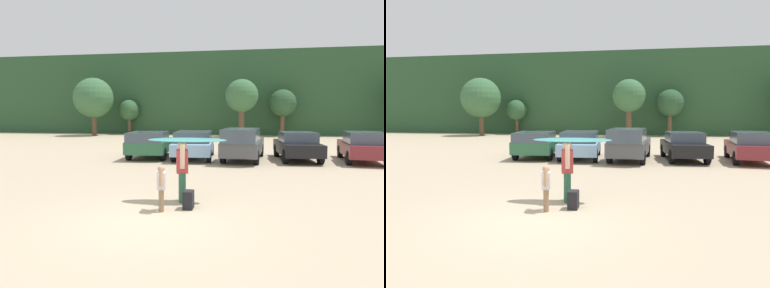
{
  "view_description": "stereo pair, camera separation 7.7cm",
  "coord_description": "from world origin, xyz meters",
  "views": [
    {
      "loc": [
        2.18,
        -7.11,
        2.36
      ],
      "look_at": [
        -0.06,
        5.72,
        1.18
      ],
      "focal_mm": 32.62,
      "sensor_mm": 36.0,
      "label": 1
    },
    {
      "loc": [
        2.25,
        -7.09,
        2.36
      ],
      "look_at": [
        -0.06,
        5.72,
        1.18
      ],
      "focal_mm": 32.62,
      "sensor_mm": 36.0,
      "label": 2
    }
  ],
  "objects": [
    {
      "name": "parked_car_sky_blue",
      "position": [
        -0.79,
        10.47,
        0.76
      ],
      "size": [
        2.2,
        4.47,
        1.4
      ],
      "rotation": [
        0.0,
        0.0,
        1.64
      ],
      "color": "#84ADD1",
      "rests_on": "ground_plane"
    },
    {
      "name": "surfboard_teal",
      "position": [
        0.47,
        1.92,
        1.64
      ],
      "size": [
        2.14,
        0.7,
        0.13
      ],
      "rotation": [
        0.0,
        0.0,
        3.19
      ],
      "color": "teal"
    },
    {
      "name": "tree_far_left",
      "position": [
        -11.03,
        29.09,
        2.58
      ],
      "size": [
        2.24,
        2.24,
        3.74
      ],
      "color": "brown",
      "rests_on": "ground_plane"
    },
    {
      "name": "person_adult",
      "position": [
        0.36,
        1.81,
        0.92
      ],
      "size": [
        0.39,
        0.66,
        1.63
      ],
      "rotation": [
        0.0,
        0.0,
        3.38
      ],
      "color": "#26593F",
      "rests_on": "ground_plane"
    },
    {
      "name": "hillside_ridge",
      "position": [
        0.0,
        35.85,
        4.41
      ],
      "size": [
        108.0,
        12.0,
        8.82
      ],
      "primitive_type": "cube",
      "color": "#284C2D",
      "rests_on": "ground_plane"
    },
    {
      "name": "tree_left",
      "position": [
        1.09,
        27.0,
        3.92
      ],
      "size": [
        3.17,
        3.17,
        5.56
      ],
      "color": "brown",
      "rests_on": "ground_plane"
    },
    {
      "name": "backpack_dropped",
      "position": [
        0.65,
        1.14,
        0.22
      ],
      "size": [
        0.24,
        0.34,
        0.45
      ],
      "color": "black",
      "rests_on": "ground_plane"
    },
    {
      "name": "parked_car_maroon",
      "position": [
        7.38,
        10.58,
        0.77
      ],
      "size": [
        2.14,
        4.39,
        1.46
      ],
      "rotation": [
        0.0,
        0.0,
        1.48
      ],
      "color": "maroon",
      "rests_on": "ground_plane"
    },
    {
      "name": "parked_car_black",
      "position": [
        4.37,
        10.73,
        0.73
      ],
      "size": [
        2.09,
        4.25,
        1.4
      ],
      "rotation": [
        0.0,
        0.0,
        1.65
      ],
      "color": "black",
      "rests_on": "ground_plane"
    },
    {
      "name": "tree_center",
      "position": [
        -13.88,
        26.44,
        3.83
      ],
      "size": [
        4.05,
        4.05,
        5.88
      ],
      "color": "brown",
      "rests_on": "ground_plane"
    },
    {
      "name": "tree_right",
      "position": [
        5.07,
        28.67,
        3.26
      ],
      "size": [
        2.69,
        2.69,
        4.65
      ],
      "color": "brown",
      "rests_on": "ground_plane"
    },
    {
      "name": "parked_car_forest_green",
      "position": [
        -3.08,
        10.44,
        0.75
      ],
      "size": [
        2.21,
        4.19,
        1.38
      ],
      "rotation": [
        0.0,
        0.0,
        1.64
      ],
      "color": "#2D6642",
      "rests_on": "ground_plane"
    },
    {
      "name": "parked_car_dark_gray",
      "position": [
        1.72,
        10.08,
        0.84
      ],
      "size": [
        2.12,
        4.9,
        1.61
      ],
      "rotation": [
        0.0,
        0.0,
        1.48
      ],
      "color": "#4C4F54",
      "rests_on": "ground_plane"
    },
    {
      "name": "person_child",
      "position": [
        0.04,
        0.86,
        0.62
      ],
      "size": [
        0.26,
        0.52,
        1.1
      ],
      "rotation": [
        0.0,
        0.0,
        3.38
      ],
      "color": "#8C6B4C",
      "rests_on": "ground_plane"
    },
    {
      "name": "ground_plane",
      "position": [
        0.0,
        0.0,
        0.0
      ],
      "size": [
        120.0,
        120.0,
        0.0
      ],
      "primitive_type": "plane",
      "color": "tan"
    }
  ]
}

